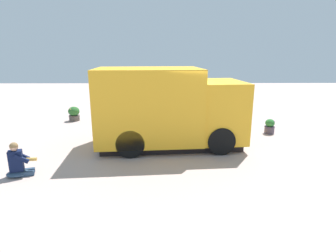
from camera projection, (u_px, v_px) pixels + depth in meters
name	position (u px, v px, depth m)	size (l,w,h in m)	color
ground_plane	(169.00, 144.00, 9.22)	(40.00, 40.00, 0.00)	#BBA299
food_truck	(167.00, 109.00, 8.82)	(3.08, 4.80, 2.53)	yellow
person_customer	(18.00, 163.00, 6.74)	(0.59, 0.77, 0.88)	#2E4661
planter_flowering_near	(270.00, 126.00, 10.39)	(0.39, 0.39, 0.56)	#4D414E
planter_flowering_far	(74.00, 114.00, 12.39)	(0.50, 0.50, 0.65)	#554E49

